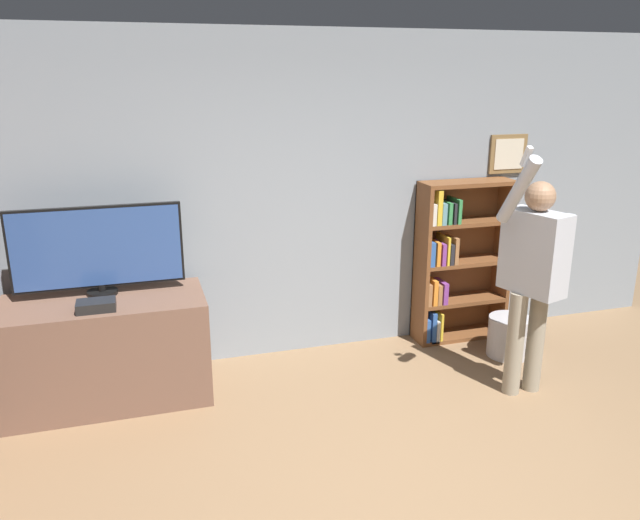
% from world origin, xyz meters
% --- Properties ---
extents(wall_back, '(6.99, 0.09, 2.70)m').
position_xyz_m(wall_back, '(0.01, 2.68, 1.35)').
color(wall_back, gray).
rests_on(wall_back, ground_plane).
extents(tv_ledge, '(1.44, 0.68, 0.79)m').
position_xyz_m(tv_ledge, '(-1.70, 2.21, 0.39)').
color(tv_ledge, brown).
rests_on(tv_ledge, ground_plane).
extents(television, '(1.20, 0.22, 0.66)m').
position_xyz_m(television, '(-1.70, 2.34, 1.13)').
color(television, black).
rests_on(television, tv_ledge).
extents(game_console, '(0.26, 0.17, 0.07)m').
position_xyz_m(game_console, '(-1.73, 2.02, 0.82)').
color(game_console, black).
rests_on(game_console, tv_ledge).
extents(bookshelf, '(0.85, 0.28, 1.46)m').
position_xyz_m(bookshelf, '(1.28, 2.50, 0.73)').
color(bookshelf, brown).
rests_on(bookshelf, ground_plane).
extents(person, '(0.61, 0.56, 1.90)m').
position_xyz_m(person, '(1.32, 1.42, 0.99)').
color(person, gray).
rests_on(person, ground_plane).
extents(waste_bin, '(0.36, 0.36, 0.35)m').
position_xyz_m(waste_bin, '(1.57, 2.00, 0.17)').
color(waste_bin, '#B7B7BC').
rests_on(waste_bin, ground_plane).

